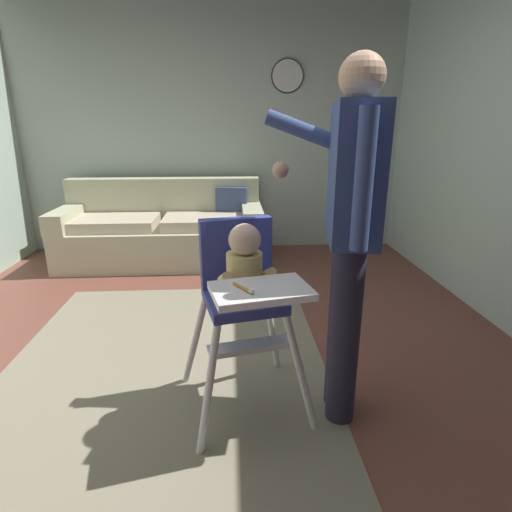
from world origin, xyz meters
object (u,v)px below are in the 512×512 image
object	(u,v)px
couch	(164,231)
adult_standing	(349,230)
high_chair	(243,282)
wall_clock	(287,76)

from	to	relation	value
couch	adult_standing	world-z (taller)	adult_standing
couch	high_chair	size ratio (longest dim) A/B	2.13
couch	wall_clock	xyz separation A→B (m)	(1.36, 0.48, 1.59)
adult_standing	couch	bearing A→B (deg)	-54.53
high_chair	adult_standing	world-z (taller)	adult_standing
wall_clock	couch	bearing A→B (deg)	-160.73
couch	high_chair	world-z (taller)	high_chair
couch	high_chair	bearing A→B (deg)	17.65
adult_standing	high_chair	bearing A→B (deg)	-0.31
high_chair	adult_standing	bearing A→B (deg)	68.17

